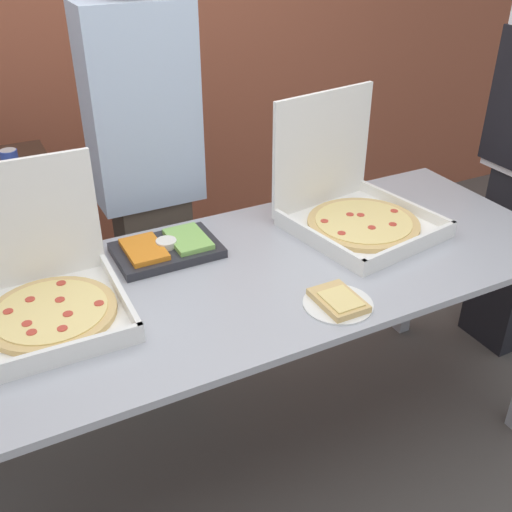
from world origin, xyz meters
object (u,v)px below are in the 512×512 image
object	(u,v)px
pizza_box_far_left	(353,205)
person_guest_cap	(148,178)
paper_plate_front_center	(338,301)
pizza_box_near_left	(45,291)
soda_can_colored	(11,165)
veggie_tray	(167,248)

from	to	relation	value
pizza_box_far_left	person_guest_cap	xyz separation A→B (m)	(-0.60, 0.53, 0.02)
pizza_box_far_left	paper_plate_front_center	distance (m)	0.54
pizza_box_far_left	person_guest_cap	distance (m)	0.80
pizza_box_near_left	person_guest_cap	size ratio (longest dim) A/B	0.24
soda_can_colored	veggie_tray	bearing A→B (deg)	-58.80
paper_plate_front_center	veggie_tray	world-z (taller)	veggie_tray
pizza_box_far_left	soda_can_colored	bearing A→B (deg)	135.96
pizza_box_far_left	veggie_tray	xyz separation A→B (m)	(-0.69, 0.11, -0.06)
pizza_box_far_left	pizza_box_near_left	bearing A→B (deg)	173.60
pizza_box_near_left	paper_plate_front_center	distance (m)	0.85
pizza_box_near_left	paper_plate_front_center	world-z (taller)	pizza_box_near_left
pizza_box_far_left	veggie_tray	bearing A→B (deg)	161.93
pizza_box_far_left	pizza_box_near_left	size ratio (longest dim) A/B	1.24
pizza_box_near_left	soda_can_colored	size ratio (longest dim) A/B	3.54
pizza_box_near_left	soda_can_colored	bearing A→B (deg)	88.31
paper_plate_front_center	soda_can_colored	distance (m)	1.38
veggie_tray	pizza_box_near_left	bearing A→B (deg)	-159.10
pizza_box_far_left	paper_plate_front_center	world-z (taller)	pizza_box_far_left
person_guest_cap	veggie_tray	bearing A→B (deg)	79.01
person_guest_cap	paper_plate_front_center	bearing A→B (deg)	105.84
soda_can_colored	person_guest_cap	size ratio (longest dim) A/B	0.07
soda_can_colored	paper_plate_front_center	bearing A→B (deg)	-57.53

